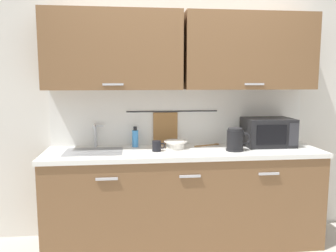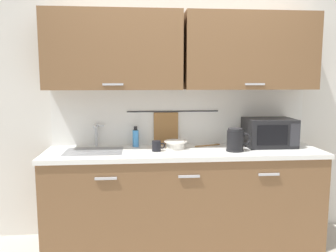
{
  "view_description": "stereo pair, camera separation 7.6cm",
  "coord_description": "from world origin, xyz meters",
  "px_view_note": "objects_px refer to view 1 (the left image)",
  "views": [
    {
      "loc": [
        -0.5,
        -2.75,
        1.55
      ],
      "look_at": [
        -0.15,
        0.33,
        1.12
      ],
      "focal_mm": 36.69,
      "sensor_mm": 36.0,
      "label": 1
    },
    {
      "loc": [
        -0.42,
        -2.76,
        1.55
      ],
      "look_at": [
        -0.15,
        0.33,
        1.12
      ],
      "focal_mm": 36.69,
      "sensor_mm": 36.0,
      "label": 2
    }
  ],
  "objects_px": {
    "mug_near_sink": "(157,146)",
    "mixing_bowl": "(175,144)",
    "electric_kettle": "(235,140)",
    "microwave": "(268,132)",
    "wooden_spoon": "(210,145)",
    "dish_soap_bottle": "(135,138)"
  },
  "relations": [
    {
      "from": "electric_kettle",
      "to": "wooden_spoon",
      "type": "height_order",
      "value": "electric_kettle"
    },
    {
      "from": "mug_near_sink",
      "to": "mixing_bowl",
      "type": "relative_size",
      "value": 0.56
    },
    {
      "from": "electric_kettle",
      "to": "mixing_bowl",
      "type": "distance_m",
      "value": 0.55
    },
    {
      "from": "dish_soap_bottle",
      "to": "mug_near_sink",
      "type": "height_order",
      "value": "dish_soap_bottle"
    },
    {
      "from": "mixing_bowl",
      "to": "wooden_spoon",
      "type": "bearing_deg",
      "value": 18.27
    },
    {
      "from": "dish_soap_bottle",
      "to": "electric_kettle",
      "type": "bearing_deg",
      "value": -17.57
    },
    {
      "from": "dish_soap_bottle",
      "to": "wooden_spoon",
      "type": "height_order",
      "value": "dish_soap_bottle"
    },
    {
      "from": "microwave",
      "to": "electric_kettle",
      "type": "distance_m",
      "value": 0.43
    },
    {
      "from": "dish_soap_bottle",
      "to": "microwave",
      "type": "bearing_deg",
      "value": -4.05
    },
    {
      "from": "microwave",
      "to": "wooden_spoon",
      "type": "height_order",
      "value": "microwave"
    },
    {
      "from": "electric_kettle",
      "to": "mug_near_sink",
      "type": "bearing_deg",
      "value": 175.54
    },
    {
      "from": "microwave",
      "to": "wooden_spoon",
      "type": "bearing_deg",
      "value": 172.44
    },
    {
      "from": "microwave",
      "to": "mixing_bowl",
      "type": "height_order",
      "value": "microwave"
    },
    {
      "from": "mixing_bowl",
      "to": "microwave",
      "type": "bearing_deg",
      "value": 2.84
    },
    {
      "from": "microwave",
      "to": "mixing_bowl",
      "type": "relative_size",
      "value": 2.15
    },
    {
      "from": "mixing_bowl",
      "to": "wooden_spoon",
      "type": "distance_m",
      "value": 0.38
    },
    {
      "from": "electric_kettle",
      "to": "mixing_bowl",
      "type": "bearing_deg",
      "value": 164.35
    },
    {
      "from": "microwave",
      "to": "electric_kettle",
      "type": "bearing_deg",
      "value": -153.43
    },
    {
      "from": "microwave",
      "to": "wooden_spoon",
      "type": "relative_size",
      "value": 1.7
    },
    {
      "from": "electric_kettle",
      "to": "dish_soap_bottle",
      "type": "xyz_separation_m",
      "value": [
        -0.9,
        0.28,
        -0.01
      ]
    },
    {
      "from": "wooden_spoon",
      "to": "mixing_bowl",
      "type": "bearing_deg",
      "value": -161.73
    },
    {
      "from": "mug_near_sink",
      "to": "wooden_spoon",
      "type": "relative_size",
      "value": 0.44
    }
  ]
}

